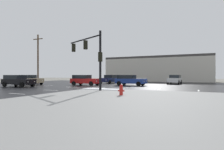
# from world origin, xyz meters

# --- Properties ---
(ground_plane) EXTENTS (120.00, 120.00, 0.00)m
(ground_plane) POSITION_xyz_m (0.00, 0.00, 0.00)
(ground_plane) COLOR slate
(road_asphalt) EXTENTS (44.00, 44.00, 0.02)m
(road_asphalt) POSITION_xyz_m (0.00, 0.00, 0.01)
(road_asphalt) COLOR black
(road_asphalt) RESTS_ON ground_plane
(sidewalk_corner) EXTENTS (18.00, 18.00, 0.14)m
(sidewalk_corner) POSITION_xyz_m (12.00, -12.00, 0.07)
(sidewalk_corner) COLOR gray
(sidewalk_corner) RESTS_ON ground_plane
(snow_strip_curbside) EXTENTS (4.00, 1.60, 0.06)m
(snow_strip_curbside) POSITION_xyz_m (5.00, -4.00, 0.17)
(snow_strip_curbside) COLOR white
(snow_strip_curbside) RESTS_ON sidewalk_corner
(lane_markings) EXTENTS (36.15, 36.15, 0.01)m
(lane_markings) POSITION_xyz_m (1.20, -1.38, 0.02)
(lane_markings) COLOR silver
(lane_markings) RESTS_ON road_asphalt
(traffic_signal_mast) EXTENTS (5.60, 2.92, 5.71)m
(traffic_signal_mast) POSITION_xyz_m (3.93, -4.50, 4.01)
(traffic_signal_mast) COLOR black
(traffic_signal_mast) RESTS_ON sidewalk_corner
(fire_hydrant) EXTENTS (0.48, 0.26, 0.79)m
(fire_hydrant) POSITION_xyz_m (8.87, -8.30, 0.54)
(fire_hydrant) COLOR red
(fire_hydrant) RESTS_ON sidewalk_corner
(strip_building_background) EXTENTS (24.68, 8.00, 6.00)m
(strip_building_background) POSITION_xyz_m (4.63, 25.87, 3.00)
(strip_building_background) COLOR beige
(strip_building_background) RESTS_ON ground_plane
(sedan_tan) EXTENTS (4.64, 2.29, 1.58)m
(sedan_tan) POSITION_xyz_m (-11.41, 1.40, 0.85)
(sedan_tan) COLOR tan
(sedan_tan) RESTS_ON road_asphalt
(sedan_navy) EXTENTS (2.18, 4.60, 1.58)m
(sedan_navy) POSITION_xyz_m (-1.08, 10.53, 0.85)
(sedan_navy) COLOR #141E47
(sedan_navy) RESTS_ON road_asphalt
(sedan_white) EXTENTS (2.18, 4.60, 1.58)m
(sedan_white) POSITION_xyz_m (10.12, 13.63, 0.85)
(sedan_white) COLOR white
(sedan_white) RESTS_ON road_asphalt
(sedan_red) EXTENTS (4.55, 2.04, 1.58)m
(sedan_red) POSITION_xyz_m (-1.80, 3.16, 0.85)
(sedan_red) COLOR #B21919
(sedan_red) RESTS_ON road_asphalt
(sedan_black) EXTENTS (4.61, 2.21, 1.58)m
(sedan_black) POSITION_xyz_m (-8.28, -3.34, 0.85)
(sedan_black) COLOR black
(sedan_black) RESTS_ON road_asphalt
(sedan_blue) EXTENTS (4.62, 2.24, 1.58)m
(sedan_blue) POSITION_xyz_m (4.62, 5.55, 0.85)
(sedan_blue) COLOR navy
(sedan_blue) RESTS_ON road_asphalt
(utility_pole_far) EXTENTS (2.20, 0.28, 9.04)m
(utility_pole_far) POSITION_xyz_m (-13.06, 4.76, 4.73)
(utility_pole_far) COLOR brown
(utility_pole_far) RESTS_ON ground_plane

